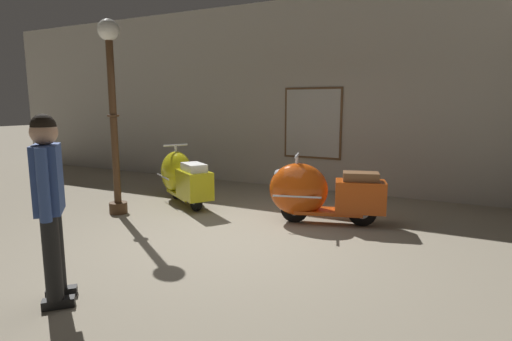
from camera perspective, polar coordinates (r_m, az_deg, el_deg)
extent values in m
plane|color=gray|center=(5.37, -3.25, -9.60)|extent=(60.00, 60.00, 0.00)
cube|color=#ADA89E|center=(8.38, 9.24, 10.30)|extent=(18.00, 0.20, 3.81)
cube|color=brown|center=(8.33, 7.94, 6.57)|extent=(1.20, 0.03, 1.42)
cube|color=#B2B2AD|center=(8.31, 7.90, 6.57)|extent=(1.12, 0.01, 1.34)
cylinder|color=black|center=(7.67, -11.09, -2.40)|extent=(0.39, 0.30, 0.41)
cylinder|color=silver|center=(7.67, -11.09, -2.40)|extent=(0.21, 0.18, 0.18)
cylinder|color=black|center=(6.77, -8.46, -3.88)|extent=(0.39, 0.30, 0.41)
cylinder|color=silver|center=(6.77, -8.46, -3.88)|extent=(0.21, 0.18, 0.18)
cube|color=gold|center=(7.23, -9.85, -3.25)|extent=(1.02, 0.85, 0.05)
ellipsoid|color=gold|center=(7.57, -11.03, -0.30)|extent=(1.01, 0.92, 0.78)
cube|color=gold|center=(6.77, -8.63, -1.94)|extent=(0.81, 0.73, 0.45)
cube|color=silver|center=(6.72, -8.69, 0.46)|extent=(0.57, 0.51, 0.12)
sphere|color=silver|center=(7.81, -11.76, 1.56)|extent=(0.15, 0.15, 0.15)
cylinder|color=silver|center=(7.55, -11.19, 2.42)|extent=(0.05, 0.05, 0.29)
cylinder|color=silver|center=(7.54, -11.23, 3.50)|extent=(0.28, 0.39, 0.03)
cube|color=silver|center=(7.50, -12.91, -0.85)|extent=(0.58, 0.39, 0.02)
cylinder|color=black|center=(6.09, 5.44, -5.31)|extent=(0.42, 0.19, 0.41)
cylinder|color=silver|center=(6.09, 5.44, -5.31)|extent=(0.20, 0.15, 0.18)
cylinder|color=black|center=(6.08, 14.66, -5.60)|extent=(0.42, 0.19, 0.41)
cylinder|color=silver|center=(6.08, 14.66, -5.60)|extent=(0.20, 0.15, 0.18)
cube|color=#C6470F|center=(6.07, 10.04, -5.66)|extent=(1.04, 0.62, 0.05)
ellipsoid|color=#C6470F|center=(6.02, 5.97, -2.64)|extent=(0.98, 0.75, 0.78)
cube|color=#C6470F|center=(6.03, 14.35, -3.52)|extent=(0.78, 0.59, 0.45)
cube|color=brown|center=(5.97, 14.46, -0.83)|extent=(0.55, 0.41, 0.12)
sphere|color=silver|center=(6.01, 3.26, -0.54)|extent=(0.15, 0.15, 0.15)
cylinder|color=silver|center=(5.96, 5.73, 0.74)|extent=(0.05, 0.05, 0.29)
cylinder|color=silver|center=(5.94, 5.75, 2.11)|extent=(0.16, 0.44, 0.03)
cube|color=silver|center=(5.78, 5.73, -3.66)|extent=(0.67, 0.20, 0.02)
cylinder|color=#472D19|center=(6.93, -18.71, -4.97)|extent=(0.28, 0.28, 0.18)
cylinder|color=#472D19|center=(6.73, -19.31, 6.20)|extent=(0.11, 0.11, 2.51)
torus|color=#472D19|center=(6.73, -19.37, 7.27)|extent=(0.19, 0.19, 0.04)
sphere|color=white|center=(6.82, -19.97, 18.03)|extent=(0.32, 0.32, 0.32)
cube|color=black|center=(4.07, -25.92, -16.34)|extent=(0.25, 0.26, 0.08)
cylinder|color=black|center=(3.90, -26.69, -10.34)|extent=(0.14, 0.14, 0.82)
cube|color=black|center=(4.27, -25.57, -15.09)|extent=(0.25, 0.26, 0.08)
cylinder|color=black|center=(4.11, -26.29, -9.34)|extent=(0.14, 0.14, 0.82)
cube|color=#334C8C|center=(3.86, -27.15, -1.06)|extent=(0.41, 0.41, 0.58)
cylinder|color=#334C8C|center=(3.63, -27.64, -1.85)|extent=(0.09, 0.09, 0.60)
cylinder|color=#334C8C|center=(4.09, -26.69, -0.63)|extent=(0.09, 0.09, 0.60)
sphere|color=tan|center=(3.82, -27.59, 4.79)|extent=(0.22, 0.22, 0.22)
sphere|color=black|center=(3.81, -27.64, 5.53)|extent=(0.20, 0.20, 0.20)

